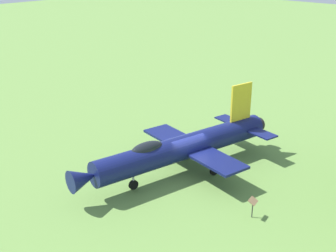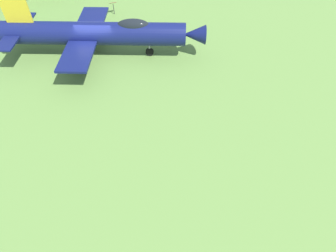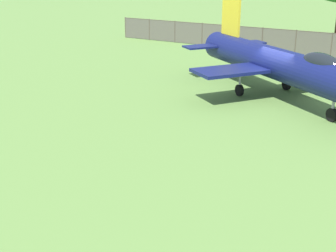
% 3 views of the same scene
% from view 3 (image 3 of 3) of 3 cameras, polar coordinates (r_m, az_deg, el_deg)
% --- Properties ---
extents(ground_plane, '(200.00, 200.00, 0.00)m').
position_cam_3_polar(ground_plane, '(24.52, 13.17, 3.23)').
color(ground_plane, '#668E42').
extents(display_jet, '(14.79, 8.71, 5.11)m').
position_cam_3_polar(display_jet, '(23.81, 14.02, 7.14)').
color(display_jet, '#111951').
rests_on(display_jet, ground_plane).
extents(perimeter_fence, '(33.17, 15.00, 1.82)m').
position_cam_3_polar(perimeter_fence, '(35.87, 19.23, 9.30)').
color(perimeter_fence, '#4C4238').
rests_on(perimeter_fence, ground_plane).
extents(shrub_near_fence, '(1.55, 1.40, 1.14)m').
position_cam_3_polar(shrub_near_fence, '(38.78, 7.25, 10.33)').
color(shrub_near_fence, '#2D7033').
rests_on(shrub_near_fence, ground_plane).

